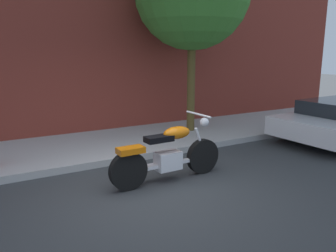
{
  "coord_description": "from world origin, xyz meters",
  "views": [
    {
      "loc": [
        -2.25,
        -4.48,
        2.2
      ],
      "look_at": [
        0.49,
        0.34,
        0.99
      ],
      "focal_mm": 35.69,
      "sensor_mm": 36.0,
      "label": 1
    }
  ],
  "objects": [
    {
      "name": "ground_plane",
      "position": [
        0.0,
        0.0,
        0.0
      ],
      "size": [
        60.0,
        60.0,
        0.0
      ],
      "primitive_type": "plane",
      "color": "#303335"
    },
    {
      "name": "sidewalk",
      "position": [
        0.0,
        2.88,
        0.07
      ],
      "size": [
        19.41,
        2.6,
        0.14
      ],
      "primitive_type": "cube",
      "color": "#A2A2A2",
      "rests_on": "ground"
    },
    {
      "name": "motorcycle",
      "position": [
        0.49,
        0.34,
        0.46
      ],
      "size": [
        2.17,
        0.7,
        1.15
      ],
      "color": "black",
      "rests_on": "ground"
    }
  ]
}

